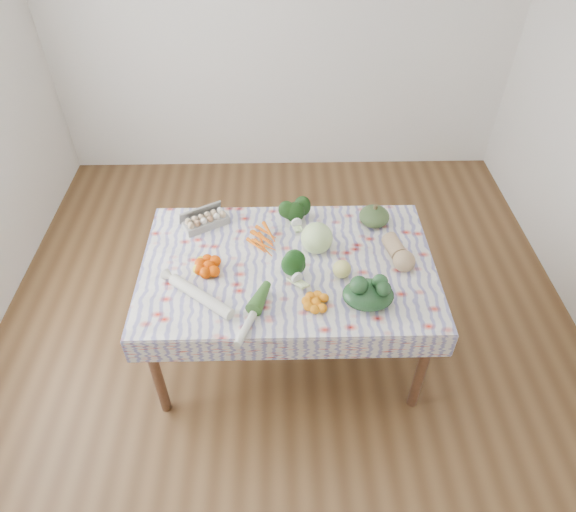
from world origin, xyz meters
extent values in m
plane|color=#53361C|center=(0.00, 0.00, 0.00)|extent=(4.50, 4.50, 0.00)
cube|color=silver|center=(0.00, 2.25, 1.40)|extent=(4.00, 0.04, 2.80)
cube|color=brown|center=(0.00, 0.00, 0.73)|extent=(1.60, 1.00, 0.04)
cylinder|color=brown|center=(-0.74, -0.44, 0.35)|extent=(0.06, 0.06, 0.71)
cylinder|color=brown|center=(0.74, -0.44, 0.35)|extent=(0.06, 0.06, 0.71)
cylinder|color=brown|center=(-0.74, 0.44, 0.35)|extent=(0.06, 0.06, 0.71)
cylinder|color=brown|center=(0.74, 0.44, 0.35)|extent=(0.06, 0.06, 0.71)
cube|color=silver|center=(0.00, 0.00, 0.76)|extent=(1.66, 1.06, 0.01)
cube|color=#989893|center=(-0.49, 0.34, 0.80)|extent=(0.29, 0.23, 0.07)
cube|color=orange|center=(-0.16, 0.17, 0.78)|extent=(0.25, 0.24, 0.04)
ellipsoid|color=#193D14|center=(0.05, 0.36, 0.84)|extent=(0.19, 0.18, 0.15)
ellipsoid|color=#3A5229|center=(0.53, 0.34, 0.82)|extent=(0.20, 0.20, 0.12)
sphere|color=#BEE28C|center=(0.17, 0.11, 0.85)|extent=(0.18, 0.18, 0.18)
ellipsoid|color=tan|center=(0.63, 0.02, 0.82)|extent=(0.18, 0.29, 0.12)
cube|color=#E74800|center=(-0.44, -0.05, 0.80)|extent=(0.21, 0.21, 0.07)
ellipsoid|color=#184816|center=(0.02, -0.11, 0.82)|extent=(0.23, 0.23, 0.12)
cube|color=orange|center=(0.14, -0.32, 0.79)|extent=(0.20, 0.20, 0.05)
sphere|color=#DBD76D|center=(0.29, -0.10, 0.81)|extent=(0.11, 0.11, 0.10)
ellipsoid|color=#17361B|center=(0.41, -0.30, 0.82)|extent=(0.30, 0.26, 0.12)
cylinder|color=silver|center=(-0.46, -0.27, 0.79)|extent=(0.38, 0.33, 0.06)
cylinder|color=silver|center=(-0.19, -0.39, 0.78)|extent=(0.18, 0.39, 0.04)
camera|label=1|loc=(-0.05, -2.10, 2.76)|focal=32.00mm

